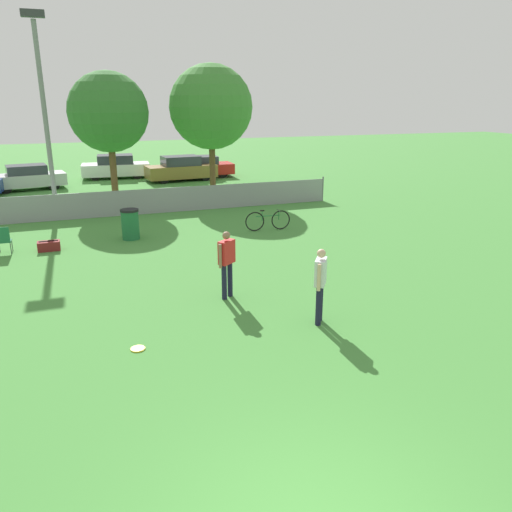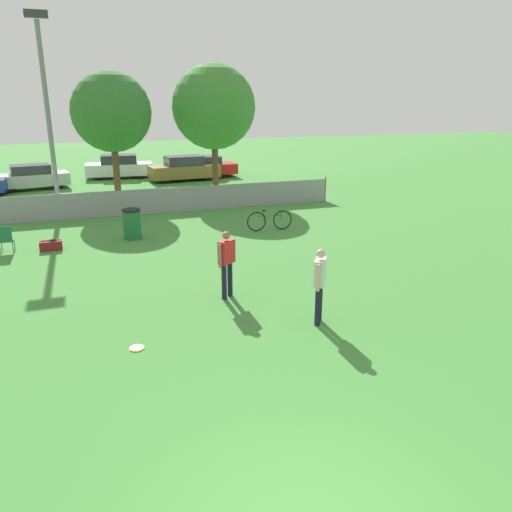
# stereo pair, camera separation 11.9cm
# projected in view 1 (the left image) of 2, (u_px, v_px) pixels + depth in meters

# --- Properties ---
(fence_backline) EXTENTS (18.90, 0.07, 1.21)m
(fence_backline) POSITION_uv_depth(u_px,v_px,m) (129.00, 203.00, 21.66)
(fence_backline) COLOR gray
(fence_backline) RESTS_ON ground_plane
(light_pole) EXTENTS (0.90, 0.36, 8.24)m
(light_pole) POSITION_uv_depth(u_px,v_px,m) (43.00, 98.00, 20.76)
(light_pole) COLOR gray
(light_pole) RESTS_ON ground_plane
(tree_near_pole) EXTENTS (3.70, 3.70, 6.13)m
(tree_near_pole) POSITION_uv_depth(u_px,v_px,m) (109.00, 112.00, 23.13)
(tree_near_pole) COLOR brown
(tree_near_pole) RESTS_ON ground_plane
(tree_far_right) EXTENTS (4.26, 4.26, 6.61)m
(tree_far_right) POSITION_uv_depth(u_px,v_px,m) (211.00, 107.00, 25.37)
(tree_far_right) COLOR brown
(tree_far_right) RESTS_ON ground_plane
(player_thrower_red) EXTENTS (0.50, 0.45, 1.74)m
(player_thrower_red) POSITION_uv_depth(u_px,v_px,m) (227.00, 259.00, 12.43)
(player_thrower_red) COLOR #191933
(player_thrower_red) RESTS_ON ground_plane
(player_receiver_white) EXTENTS (0.44, 0.52, 1.74)m
(player_receiver_white) POSITION_uv_depth(u_px,v_px,m) (320.00, 280.00, 10.99)
(player_receiver_white) COLOR #191933
(player_receiver_white) RESTS_ON ground_plane
(frisbee_disc) EXTENTS (0.30, 0.30, 0.03)m
(frisbee_disc) POSITION_uv_depth(u_px,v_px,m) (138.00, 349.00, 10.08)
(frisbee_disc) COLOR yellow
(frisbee_disc) RESTS_ON ground_plane
(folding_chair_sideline) EXTENTS (0.44, 0.44, 0.92)m
(folding_chair_sideline) POSITION_uv_depth(u_px,v_px,m) (3.00, 239.00, 16.17)
(folding_chair_sideline) COLOR #333338
(folding_chair_sideline) RESTS_ON ground_plane
(bicycle_sideline) EXTENTS (1.79, 0.44, 0.80)m
(bicycle_sideline) POSITION_uv_depth(u_px,v_px,m) (268.00, 220.00, 19.18)
(bicycle_sideline) COLOR black
(bicycle_sideline) RESTS_ON ground_plane
(trash_bin) EXTENTS (0.65, 0.65, 1.10)m
(trash_bin) POSITION_uv_depth(u_px,v_px,m) (130.00, 224.00, 17.91)
(trash_bin) COLOR #1E6638
(trash_bin) RESTS_ON ground_plane
(gear_bag_sideline) EXTENTS (0.71, 0.39, 0.34)m
(gear_bag_sideline) POSITION_uv_depth(u_px,v_px,m) (49.00, 246.00, 16.65)
(gear_bag_sideline) COLOR maroon
(gear_bag_sideline) RESTS_ON ground_plane
(parked_car_silver) EXTENTS (4.15, 2.29, 1.38)m
(parked_car_silver) POSITION_uv_depth(u_px,v_px,m) (28.00, 178.00, 27.80)
(parked_car_silver) COLOR black
(parked_car_silver) RESTS_ON ground_plane
(parked_car_white) EXTENTS (4.31, 2.17, 1.48)m
(parked_car_white) POSITION_uv_depth(u_px,v_px,m) (116.00, 167.00, 31.98)
(parked_car_white) COLOR black
(parked_car_white) RESTS_ON ground_plane
(parked_car_tan) EXTENTS (4.39, 2.05, 1.52)m
(parked_car_tan) POSITION_uv_depth(u_px,v_px,m) (181.00, 169.00, 30.96)
(parked_car_tan) COLOR black
(parked_car_tan) RESTS_ON ground_plane
(parked_car_red) EXTENTS (4.34, 1.94, 1.36)m
(parked_car_red) POSITION_uv_depth(u_px,v_px,m) (200.00, 167.00, 32.33)
(parked_car_red) COLOR black
(parked_car_red) RESTS_ON ground_plane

